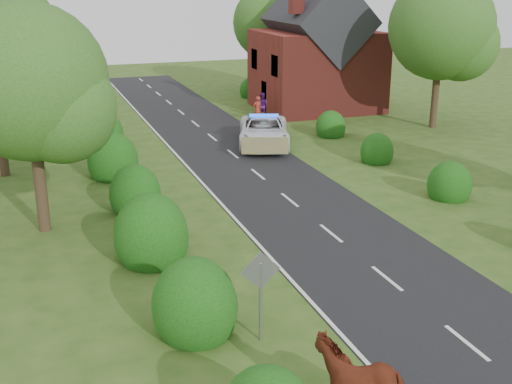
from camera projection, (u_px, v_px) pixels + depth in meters
name	position (u px, v px, depth m)	size (l,w,h in m)	color
ground	(467.00, 343.00, 16.71)	(120.00, 120.00, 0.00)	#2B4F17
road	(265.00, 180.00, 30.09)	(6.00, 70.00, 0.02)	black
road_markings	(247.00, 197.00, 27.73)	(4.96, 70.00, 0.01)	white
hedgerow_left	(138.00, 203.00, 24.82)	(2.75, 50.41, 3.00)	#0F3E0E
hedgerow_right	(433.00, 178.00, 28.65)	(2.10, 45.78, 2.10)	#0F3E0E
tree_left_a	(37.00, 89.00, 22.47)	(5.74, 5.60, 8.38)	#332316
tree_left_d	(17.00, 26.00, 47.20)	(6.15, 6.00, 8.89)	#332316
tree_right_b	(446.00, 32.00, 38.88)	(6.56, 6.40, 9.40)	#332316
tree_right_c	(274.00, 26.00, 51.75)	(6.15, 6.00, 8.58)	#332316
road_sign	(260.00, 283.00, 16.37)	(1.06, 0.08, 2.53)	gray
house	(317.00, 56.00, 45.31)	(8.00, 7.40, 9.17)	maroon
police_van	(264.00, 131.00, 36.13)	(4.52, 6.48, 1.79)	white
pedestrian_red	(257.00, 109.00, 41.96)	(0.62, 0.41, 1.71)	maroon
pedestrian_purple	(262.00, 106.00, 43.04)	(0.85, 0.66, 1.76)	#471761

